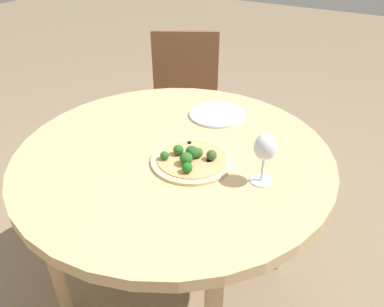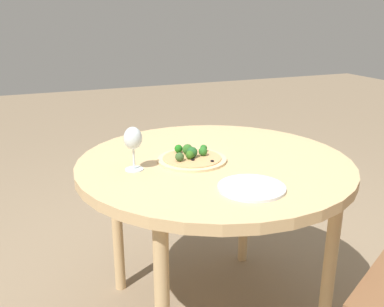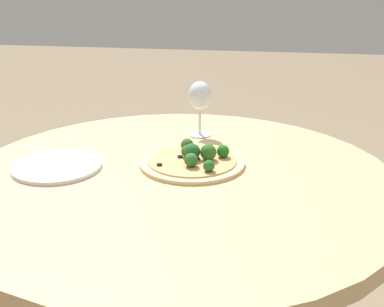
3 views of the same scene
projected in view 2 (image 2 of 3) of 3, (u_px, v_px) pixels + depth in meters
name	position (u px, v px, depth m)	size (l,w,h in m)	color
dining_table	(214.00, 175.00, 1.71)	(1.08, 1.08, 0.73)	tan
pizza	(192.00, 157.00, 1.68)	(0.27, 0.27, 0.06)	#DBBC89
wine_glass	(133.00, 140.00, 1.55)	(0.07, 0.07, 0.16)	silver
plate_near	(252.00, 188.00, 1.41)	(0.23, 0.23, 0.01)	silver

